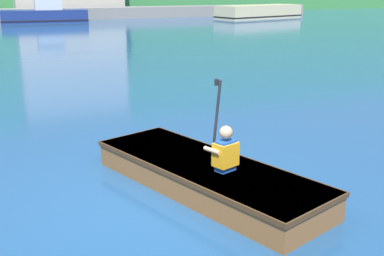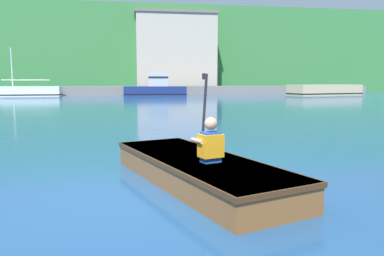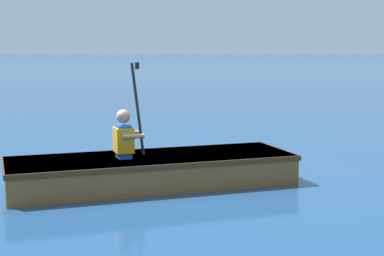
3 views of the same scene
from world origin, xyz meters
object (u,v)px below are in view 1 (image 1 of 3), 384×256
at_px(moored_boat_dock_west_end, 46,12).
at_px(person_paddler, 225,151).
at_px(rowboat_foreground, 204,173).
at_px(moored_boat_dock_center_far, 259,12).

height_order(moored_boat_dock_west_end, person_paddler, moored_boat_dock_west_end).
distance_m(rowboat_foreground, person_paddler, 0.57).
height_order(moored_boat_dock_center_far, rowboat_foreground, moored_boat_dock_center_far).
height_order(moored_boat_dock_west_end, rowboat_foreground, moored_boat_dock_west_end).
xyz_separation_m(rowboat_foreground, person_paddler, (0.13, -0.36, 0.42)).
bearing_deg(rowboat_foreground, moored_boat_dock_center_far, 58.84).
bearing_deg(moored_boat_dock_center_far, person_paddler, -120.69).
relative_size(moored_boat_dock_center_far, person_paddler, 7.05).
distance_m(moored_boat_dock_center_far, person_paddler, 36.31).
distance_m(moored_boat_dock_west_end, person_paddler, 33.18).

